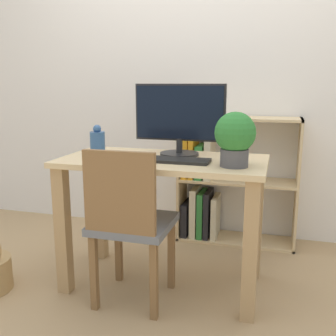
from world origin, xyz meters
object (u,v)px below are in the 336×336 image
object	(u,v)px
keyboard	(176,160)
potted_plant	(235,137)
monitor	(180,117)
chair	(130,221)
vase	(98,141)
bookshelf	(215,185)

from	to	relation	value
keyboard	potted_plant	bearing A→B (deg)	-6.97
keyboard	potted_plant	world-z (taller)	potted_plant
monitor	chair	size ratio (longest dim) A/B	0.61
monitor	potted_plant	size ratio (longest dim) A/B	1.91
keyboard	chair	distance (m)	0.40
monitor	chair	xyz separation A→B (m)	(-0.17, -0.37, -0.50)
vase	potted_plant	world-z (taller)	potted_plant
monitor	bookshelf	distance (m)	0.87
keyboard	vase	xyz separation A→B (m)	(-0.52, 0.14, 0.06)
monitor	chair	world-z (taller)	monitor
vase	monitor	bearing A→B (deg)	5.58
vase	bookshelf	world-z (taller)	bookshelf
monitor	bookshelf	xyz separation A→B (m)	(0.11, 0.66, -0.55)
chair	bookshelf	size ratio (longest dim) A/B	0.92
potted_plant	chair	size ratio (longest dim) A/B	0.32
chair	bookshelf	xyz separation A→B (m)	(0.28, 1.03, -0.05)
vase	chair	world-z (taller)	vase
monitor	chair	bearing A→B (deg)	-114.17
keyboard	vase	size ratio (longest dim) A/B	2.14
potted_plant	chair	distance (m)	0.68
keyboard	bookshelf	world-z (taller)	bookshelf
chair	keyboard	bearing A→B (deg)	49.03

